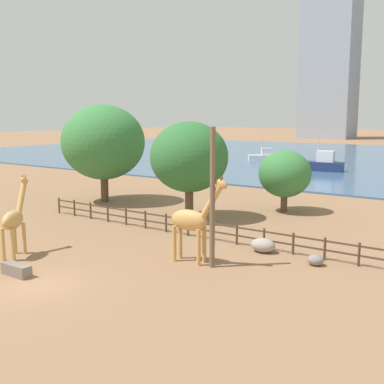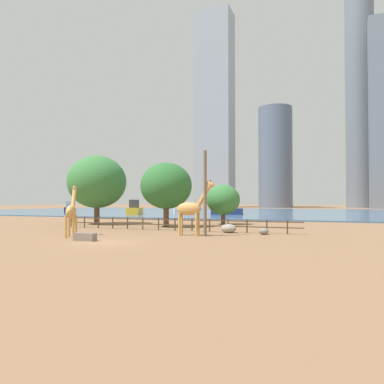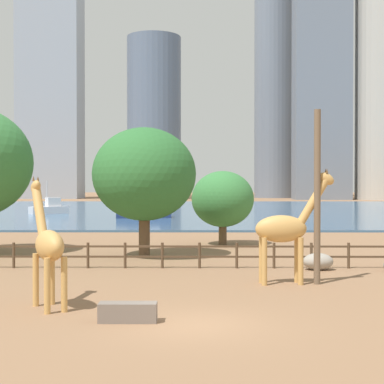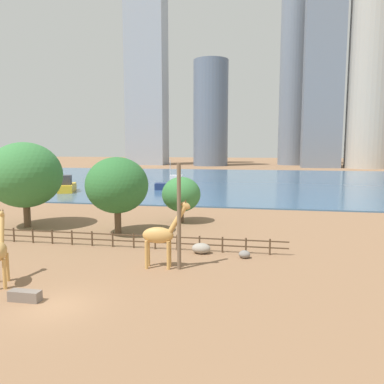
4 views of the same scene
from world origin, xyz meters
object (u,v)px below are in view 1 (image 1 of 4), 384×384
object	(u,v)px
giraffe_tall	(14,219)
boat_barge	(188,160)
boat_sailboat	(113,151)
tree_right_tall	(189,157)
boulder_near_fence	(263,245)
feeding_trough	(16,270)
boulder_by_pole	(316,260)
boat_ferry	(321,164)
utility_pole	(212,198)
tree_left_large	(103,142)
tree_center_broad	(285,174)
boat_tug	(264,156)
giraffe_companion	(192,220)

from	to	relation	value
giraffe_tall	boat_barge	distance (m)	48.32
boat_sailboat	tree_right_tall	bearing A→B (deg)	9.37
boulder_near_fence	feeding_trough	bearing A→B (deg)	-126.58
boulder_by_pole	boat_ferry	distance (m)	45.13
utility_pole	tree_right_tall	distance (m)	12.40
tree_left_large	tree_center_broad	distance (m)	16.81
boat_tug	giraffe_tall	bearing A→B (deg)	68.27
boulder_by_pole	tree_left_large	bearing A→B (deg)	162.87
giraffe_companion	tree_center_broad	size ratio (longest dim) A/B	0.95
boulder_near_fence	boulder_by_pole	size ratio (longest dim) A/B	1.69
tree_right_tall	boat_tug	world-z (taller)	tree_right_tall
feeding_trough	boulder_near_fence	bearing A→B (deg)	53.42
giraffe_tall	boulder_near_fence	world-z (taller)	giraffe_tall
feeding_trough	tree_center_broad	xyz separation A→B (m)	(4.02, 23.01, 2.91)
giraffe_tall	boat_sailboat	size ratio (longest dim) A/B	0.72
tree_center_broad	boat_sailboat	xyz separation A→B (m)	(-50.69, 30.86, -2.05)
boat_sailboat	tree_left_large	bearing A→B (deg)	2.80
giraffe_tall	feeding_trough	size ratio (longest dim) A/B	2.54
tree_right_tall	boat_sailboat	world-z (taller)	tree_right_tall
giraffe_companion	boat_tug	distance (m)	59.89
utility_pole	boulder_by_pole	bearing A→B (deg)	38.38
giraffe_tall	tree_left_large	world-z (taller)	tree_left_large
utility_pole	boat_sailboat	xyz separation A→B (m)	(-53.96, 46.94, -2.57)
boat_sailboat	utility_pole	bearing A→B (deg)	7.82
giraffe_tall	giraffe_companion	world-z (taller)	giraffe_companion
giraffe_companion	utility_pole	size ratio (longest dim) A/B	0.66
giraffe_tall	boat_tug	xyz separation A→B (m)	(-14.83, 59.90, -1.21)
boat_ferry	giraffe_tall	bearing A→B (deg)	83.49
tree_center_broad	boat_barge	distance (m)	35.41
boat_barge	boat_tug	bearing A→B (deg)	-38.40
tree_right_tall	boat_ferry	xyz separation A→B (m)	(-3.11, 36.55, -3.65)
giraffe_companion	boat_ferry	size ratio (longest dim) A/B	0.73
utility_pole	feeding_trough	xyz separation A→B (m)	(-7.29, -6.92, -3.43)
boulder_by_pole	tree_center_broad	bearing A→B (deg)	121.37
utility_pole	boulder_by_pole	xyz separation A→B (m)	(4.40, 3.49, -3.43)
giraffe_companion	utility_pole	bearing A→B (deg)	-7.11
giraffe_tall	tree_left_large	bearing A→B (deg)	-0.68
boat_ferry	tree_left_large	bearing A→B (deg)	69.91
tree_right_tall	boat_sailboat	bearing A→B (deg)	140.53
boat_tug	tree_left_large	bearing A→B (deg)	62.18
giraffe_companion	boat_tug	size ratio (longest dim) A/B	0.96
giraffe_tall	boulder_near_fence	size ratio (longest dim) A/B	3.02
boulder_by_pole	tree_right_tall	size ratio (longest dim) A/B	0.12
giraffe_companion	boulder_near_fence	distance (m)	5.04
giraffe_tall	utility_pole	distance (m)	11.48
giraffe_companion	feeding_trough	xyz separation A→B (m)	(-5.96, -6.98, -2.07)
feeding_trough	boat_ferry	xyz separation A→B (m)	(-4.00, 52.72, 0.88)
boulder_by_pole	boat_sailboat	distance (m)	72.77
boat_ferry	boat_tug	size ratio (longest dim) A/B	1.31
tree_center_broad	boat_sailboat	bearing A→B (deg)	148.67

